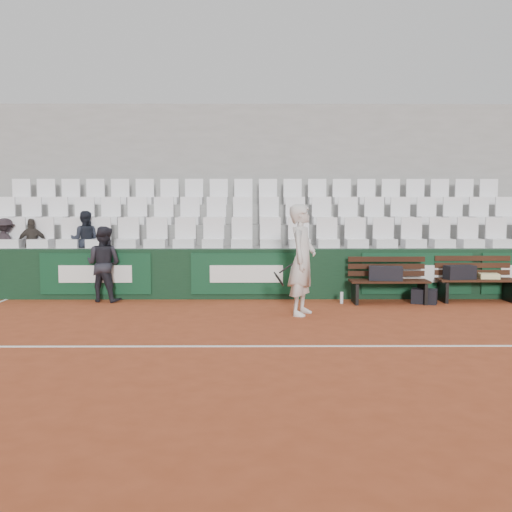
{
  "coord_description": "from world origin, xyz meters",
  "views": [
    {
      "loc": [
        -0.08,
        -7.44,
        1.86
      ],
      "look_at": [
        -0.02,
        2.4,
        1.0
      ],
      "focal_mm": 40.0,
      "sensor_mm": 36.0,
      "label": 1
    }
  ],
  "objects": [
    {
      "name": "seat_row_back",
      "position": [
        0.0,
        6.35,
        2.21
      ],
      "size": [
        11.9,
        0.44,
        0.63
      ],
      "primitive_type": "cube",
      "color": "white",
      "rests_on": "grandstand_tier_back"
    },
    {
      "name": "towel",
      "position": [
        4.55,
        3.59,
        0.5
      ],
      "size": [
        0.39,
        0.3,
        0.1
      ],
      "primitive_type": "cube",
      "rotation": [
        0.0,
        0.0,
        -0.12
      ],
      "color": "beige",
      "rests_on": "bench_right"
    },
    {
      "name": "spectator_c",
      "position": [
        -3.6,
        4.5,
        1.61
      ],
      "size": [
        0.64,
        0.53,
        1.22
      ],
      "primitive_type": "imported",
      "rotation": [
        0.0,
        0.0,
        3.26
      ],
      "color": "black",
      "rests_on": "grandstand_tier_front"
    },
    {
      "name": "ball_kid",
      "position": [
        -2.99,
        3.64,
        0.74
      ],
      "size": [
        0.84,
        0.73,
        1.47
      ],
      "primitive_type": "imported",
      "rotation": [
        0.0,
        0.0,
        2.88
      ],
      "color": "black",
      "rests_on": "ground"
    },
    {
      "name": "court_baseline",
      "position": [
        0.0,
        0.0,
        0.0
      ],
      "size": [
        18.0,
        0.06,
        0.01
      ],
      "primitive_type": "cube",
      "color": "white",
      "rests_on": "ground"
    },
    {
      "name": "sports_bag_ground",
      "position": [
        3.22,
        3.34,
        0.14
      ],
      "size": [
        0.54,
        0.44,
        0.28
      ],
      "primitive_type": "cube",
      "rotation": [
        0.0,
        0.0,
        -0.39
      ],
      "color": "black",
      "rests_on": "ground"
    },
    {
      "name": "tennis_player",
      "position": [
        0.77,
        2.24,
        0.95
      ],
      "size": [
        0.83,
        0.81,
        1.9
      ],
      "color": "silver",
      "rests_on": "ground"
    },
    {
      "name": "spectator_b",
      "position": [
        -4.7,
        4.5,
        1.53
      ],
      "size": [
        0.67,
        0.45,
        1.06
      ],
      "primitive_type": "imported",
      "rotation": [
        0.0,
        0.0,
        3.47
      ],
      "color": "#332E29",
      "rests_on": "grandstand_tier_front"
    },
    {
      "name": "ground",
      "position": [
        0.0,
        0.0,
        0.0
      ],
      "size": [
        80.0,
        80.0,
        0.0
      ],
      "primitive_type": "plane",
      "color": "#9C4223",
      "rests_on": "ground"
    },
    {
      "name": "back_barrier",
      "position": [
        0.07,
        3.99,
        0.5
      ],
      "size": [
        18.0,
        0.34,
        1.0
      ],
      "color": "#10321C",
      "rests_on": "ground"
    },
    {
      "name": "sports_bag_right",
      "position": [
        3.95,
        3.51,
        0.58
      ],
      "size": [
        0.62,
        0.39,
        0.27
      ],
      "primitive_type": "cube",
      "rotation": [
        0.0,
        0.0,
        0.22
      ],
      "color": "black",
      "rests_on": "bench_right"
    },
    {
      "name": "spectator_a",
      "position": [
        -5.26,
        4.5,
        1.53
      ],
      "size": [
        0.78,
        0.61,
        1.06
      ],
      "primitive_type": "imported",
      "rotation": [
        0.0,
        0.0,
        2.78
      ],
      "color": "black",
      "rests_on": "grandstand_tier_front"
    },
    {
      "name": "water_bottle_near",
      "position": [
        1.63,
        3.36,
        0.11
      ],
      "size": [
        0.06,
        0.06,
        0.22
      ],
      "primitive_type": "cylinder",
      "color": "silver",
      "rests_on": "ground"
    },
    {
      "name": "seat_row_front",
      "position": [
        0.0,
        4.45,
        1.31
      ],
      "size": [
        11.9,
        0.44,
        0.63
      ],
      "primitive_type": "cube",
      "color": "white",
      "rests_on": "grandstand_tier_front"
    },
    {
      "name": "grandstand_tier_front",
      "position": [
        0.0,
        4.62,
        0.5
      ],
      "size": [
        18.0,
        0.95,
        1.0
      ],
      "primitive_type": "cube",
      "color": "#979794",
      "rests_on": "ground"
    },
    {
      "name": "grandstand_rear_wall",
      "position": [
        0.0,
        7.15,
        2.2
      ],
      "size": [
        18.0,
        0.3,
        4.4
      ],
      "primitive_type": "cube",
      "color": "#959593",
      "rests_on": "ground"
    },
    {
      "name": "grandstand_tier_mid",
      "position": [
        0.0,
        5.58,
        0.72
      ],
      "size": [
        18.0,
        0.95,
        1.45
      ],
      "primitive_type": "cube",
      "color": "gray",
      "rests_on": "ground"
    },
    {
      "name": "bench_left",
      "position": [
        2.54,
        3.38,
        0.23
      ],
      "size": [
        1.5,
        0.56,
        0.45
      ],
      "primitive_type": "cube",
      "color": "black",
      "rests_on": "ground"
    },
    {
      "name": "grandstand_tier_back",
      "position": [
        0.0,
        6.53,
        0.95
      ],
      "size": [
        18.0,
        0.95,
        1.9
      ],
      "primitive_type": "cube",
      "color": "#969693",
      "rests_on": "ground"
    },
    {
      "name": "seat_row_mid",
      "position": [
        0.0,
        5.4,
        1.77
      ],
      "size": [
        11.9,
        0.44,
        0.63
      ],
      "primitive_type": "cube",
      "color": "white",
      "rests_on": "grandstand_tier_mid"
    },
    {
      "name": "water_bottle_far",
      "position": [
        3.38,
        3.25,
        0.12
      ],
      "size": [
        0.07,
        0.07,
        0.24
      ],
      "primitive_type": "cylinder",
      "color": "#AFC0C7",
      "rests_on": "ground"
    },
    {
      "name": "sports_bag_left",
      "position": [
        2.47,
        3.35,
        0.58
      ],
      "size": [
        0.66,
        0.37,
        0.27
      ],
      "primitive_type": "cube",
      "rotation": [
        0.0,
        0.0,
        -0.17
      ],
      "color": "black",
      "rests_on": "bench_left"
    },
    {
      "name": "bench_right",
      "position": [
        4.29,
        3.55,
        0.23
      ],
      "size": [
        1.5,
        0.56,
        0.45
      ],
      "primitive_type": "cube",
      "color": "#371B10",
      "rests_on": "ground"
    }
  ]
}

